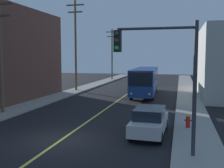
% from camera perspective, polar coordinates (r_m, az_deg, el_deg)
% --- Properties ---
extents(ground_plane, '(120.00, 120.00, 0.00)m').
position_cam_1_polar(ground_plane, '(15.92, -10.31, -11.19)').
color(ground_plane, black).
extents(sidewalk_left, '(2.50, 90.00, 0.15)m').
position_cam_1_polar(sidewalk_left, '(27.83, -15.50, -3.91)').
color(sidewalk_left, gray).
rests_on(sidewalk_left, ground).
extents(sidewalk_right, '(2.50, 90.00, 0.15)m').
position_cam_1_polar(sidewalk_right, '(24.32, 15.94, -5.28)').
color(sidewalk_right, gray).
rests_on(sidewalk_right, ground).
extents(lane_stripe_center, '(0.16, 60.00, 0.01)m').
position_cam_1_polar(lane_stripe_center, '(29.91, 1.57, -3.19)').
color(lane_stripe_center, '#D8CC4C').
rests_on(lane_stripe_center, ground).
extents(city_bus, '(3.07, 12.24, 3.20)m').
position_cam_1_polar(city_bus, '(33.57, 6.84, 0.85)').
color(city_bus, navy).
rests_on(city_bus, ground).
extents(parked_car_silver, '(1.96, 4.46, 1.62)m').
position_cam_1_polar(parked_car_silver, '(16.49, 7.71, -7.54)').
color(parked_car_silver, '#B7B7BC').
rests_on(parked_car_silver, ground).
extents(utility_pole_near, '(2.40, 0.28, 9.13)m').
position_cam_1_polar(utility_pole_near, '(23.65, -21.97, 6.71)').
color(utility_pole_near, brown).
rests_on(utility_pole_near, sidewalk_left).
extents(utility_pole_mid, '(2.40, 0.28, 11.77)m').
position_cam_1_polar(utility_pole_mid, '(37.32, -7.51, 8.61)').
color(utility_pole_mid, brown).
rests_on(utility_pole_mid, sidewalk_left).
extents(utility_pole_far, '(2.40, 0.28, 9.92)m').
position_cam_1_polar(utility_pole_far, '(55.25, 0.00, 6.68)').
color(utility_pole_far, brown).
rests_on(utility_pole_far, sidewalk_left).
extents(traffic_signal_right_corner, '(3.75, 0.48, 6.00)m').
position_cam_1_polar(traffic_signal_right_corner, '(12.68, 9.84, 4.29)').
color(traffic_signal_right_corner, '#2D2D33').
rests_on(traffic_signal_right_corner, sidewalk_right).
extents(fire_hydrant, '(0.44, 0.26, 0.84)m').
position_cam_1_polar(fire_hydrant, '(18.19, 15.37, -7.28)').
color(fire_hydrant, red).
rests_on(fire_hydrant, sidewalk_right).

